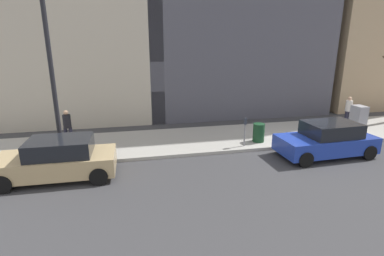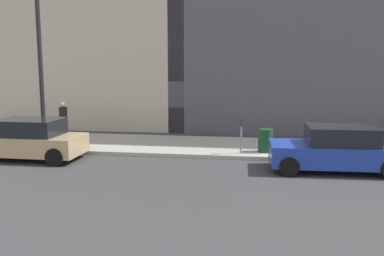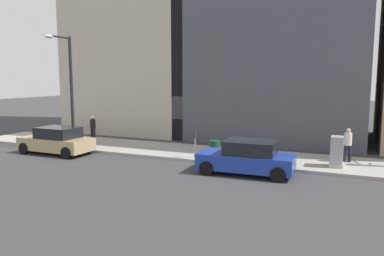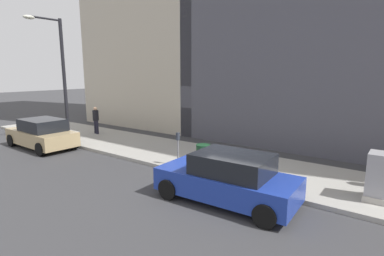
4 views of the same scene
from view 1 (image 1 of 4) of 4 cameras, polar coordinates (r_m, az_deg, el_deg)
ground_plane at (r=15.00m, az=18.76°, el=-3.70°), size 120.00×120.00×0.00m
sidewalk at (r=16.62m, az=15.32°, el=-1.18°), size 4.00×36.00×0.15m
parked_car_blue at (r=14.36m, az=24.30°, el=-2.09°), size 2.06×4.27×1.52m
parked_car_tan at (r=12.05m, az=-24.23°, el=-5.50°), size 1.98×4.23×1.52m
parking_meter at (r=14.06m, az=10.03°, el=-0.18°), size 0.14×0.10×1.35m
utility_box at (r=18.38m, az=29.07°, el=1.48°), size 0.83×0.61×1.43m
streetlamp at (r=12.64m, az=-25.58°, el=10.69°), size 1.97×0.32×6.50m
trash_bin at (r=14.92m, az=12.59°, el=-0.87°), size 0.56×0.56×0.90m
pedestrian_near_meter at (r=19.59m, az=27.63°, el=3.21°), size 0.36×0.39×1.66m
pedestrian_midblock at (r=15.22m, az=-22.65°, el=0.49°), size 0.36×0.40×1.66m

